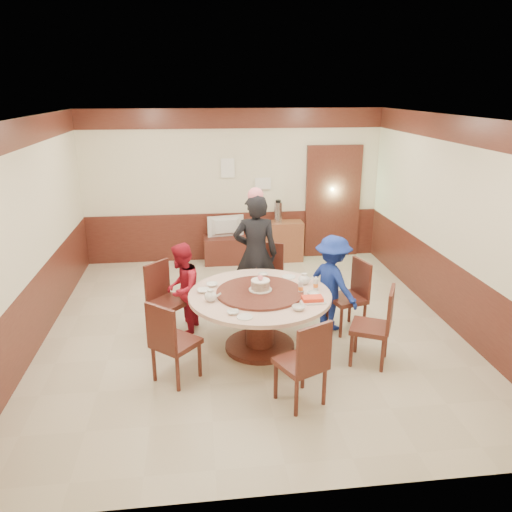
{
  "coord_description": "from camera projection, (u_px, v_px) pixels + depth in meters",
  "views": [
    {
      "loc": [
        -0.68,
        -6.17,
        3.14
      ],
      "look_at": [
        0.04,
        -0.18,
        1.1
      ],
      "focal_mm": 35.0,
      "sensor_mm": 36.0,
      "label": 1
    }
  ],
  "objects": [
    {
      "name": "room",
      "position": [
        252.0,
        253.0,
        6.56
      ],
      "size": [
        6.0,
        6.04,
        2.84
      ],
      "color": "#C2B79B",
      "rests_on": "ground"
    },
    {
      "name": "banquet_table",
      "position": [
        260.0,
        310.0,
        6.18
      ],
      "size": [
        1.75,
        1.75,
        0.78
      ],
      "color": "#4B1F17",
      "rests_on": "ground"
    },
    {
      "name": "chair_0",
      "position": [
        347.0,
        308.0,
        6.75
      ],
      "size": [
        0.55,
        0.54,
        0.97
      ],
      "rotation": [
        0.0,
        0.0,
        1.84
      ],
      "color": "#4B1F17",
      "rests_on": "ground"
    },
    {
      "name": "chair_1",
      "position": [
        266.0,
        289.0,
        7.42
      ],
      "size": [
        0.58,
        0.59,
        0.97
      ],
      "rotation": [
        0.0,
        0.0,
        2.71
      ],
      "color": "#4B1F17",
      "rests_on": "ground"
    },
    {
      "name": "chair_2",
      "position": [
        169.0,
        312.0,
        6.65
      ],
      "size": [
        0.62,
        0.62,
        0.97
      ],
      "rotation": [
        0.0,
        0.0,
        3.96
      ],
      "color": "#4B1F17",
      "rests_on": "ground"
    },
    {
      "name": "chair_3",
      "position": [
        175.0,
        355.0,
        5.57
      ],
      "size": [
        0.62,
        0.62,
        0.97
      ],
      "rotation": [
        0.0,
        0.0,
        5.56
      ],
      "color": "#4B1F17",
      "rests_on": "ground"
    },
    {
      "name": "chair_4",
      "position": [
        301.0,
        377.0,
        5.15
      ],
      "size": [
        0.59,
        0.59,
        0.97
      ],
      "rotation": [
        0.0,
        0.0,
        6.73
      ],
      "color": "#4B1F17",
      "rests_on": "ground"
    },
    {
      "name": "chair_5",
      "position": [
        371.0,
        339.0,
        5.93
      ],
      "size": [
        0.59,
        0.59,
        0.97
      ],
      "rotation": [
        0.0,
        0.0,
        7.39
      ],
      "color": "#4B1F17",
      "rests_on": "ground"
    },
    {
      "name": "person_standing",
      "position": [
        256.0,
        254.0,
        7.14
      ],
      "size": [
        0.68,
        0.48,
        1.75
      ],
      "primitive_type": "imported",
      "rotation": [
        0.0,
        0.0,
        3.04
      ],
      "color": "black",
      "rests_on": "ground"
    },
    {
      "name": "person_red",
      "position": [
        182.0,
        289.0,
        6.57
      ],
      "size": [
        0.61,
        0.7,
        1.24
      ],
      "primitive_type": "imported",
      "rotation": [
        0.0,
        0.0,
        4.46
      ],
      "color": "maroon",
      "rests_on": "ground"
    },
    {
      "name": "person_blue",
      "position": [
        332.0,
        283.0,
        6.68
      ],
      "size": [
        0.84,
        0.98,
        1.31
      ],
      "primitive_type": "imported",
      "rotation": [
        0.0,
        0.0,
        2.08
      ],
      "color": "navy",
      "rests_on": "ground"
    },
    {
      "name": "birthday_cake",
      "position": [
        260.0,
        285.0,
        6.11
      ],
      "size": [
        0.28,
        0.28,
        0.19
      ],
      "color": "white",
      "rests_on": "banquet_table"
    },
    {
      "name": "teapot_left",
      "position": [
        211.0,
        296.0,
        5.87
      ],
      "size": [
        0.17,
        0.15,
        0.13
      ],
      "primitive_type": "ellipsoid",
      "color": "white",
      "rests_on": "banquet_table"
    },
    {
      "name": "teapot_right",
      "position": [
        304.0,
        280.0,
        6.38
      ],
      "size": [
        0.17,
        0.15,
        0.13
      ],
      "primitive_type": "ellipsoid",
      "color": "white",
      "rests_on": "banquet_table"
    },
    {
      "name": "bowl_0",
      "position": [
        212.0,
        285.0,
        6.33
      ],
      "size": [
        0.15,
        0.15,
        0.04
      ],
      "primitive_type": "imported",
      "color": "white",
      "rests_on": "banquet_table"
    },
    {
      "name": "bowl_1",
      "position": [
        299.0,
        308.0,
        5.65
      ],
      "size": [
        0.15,
        0.15,
        0.05
      ],
      "primitive_type": "imported",
      "color": "white",
      "rests_on": "banquet_table"
    },
    {
      "name": "bowl_2",
      "position": [
        233.0,
        312.0,
        5.55
      ],
      "size": [
        0.13,
        0.13,
        0.03
      ],
      "primitive_type": "imported",
      "color": "white",
      "rests_on": "banquet_table"
    },
    {
      "name": "bowl_3",
      "position": [
        313.0,
        294.0,
        6.03
      ],
      "size": [
        0.14,
        0.14,
        0.04
      ],
      "primitive_type": "imported",
      "color": "white",
      "rests_on": "banquet_table"
    },
    {
      "name": "bowl_4",
      "position": [
        204.0,
        291.0,
        6.14
      ],
      "size": [
        0.16,
        0.16,
        0.04
      ],
      "primitive_type": "imported",
      "color": "white",
      "rests_on": "banquet_table"
    },
    {
      "name": "bowl_5",
      "position": [
        263.0,
        275.0,
        6.66
      ],
      "size": [
        0.13,
        0.13,
        0.04
      ],
      "primitive_type": "imported",
      "color": "white",
      "rests_on": "banquet_table"
    },
    {
      "name": "saucer_near",
      "position": [
        245.0,
        317.0,
        5.46
      ],
      "size": [
        0.18,
        0.18,
        0.01
      ],
      "primitive_type": "cylinder",
      "color": "white",
      "rests_on": "banquet_table"
    },
    {
      "name": "saucer_far",
      "position": [
        289.0,
        277.0,
        6.63
      ],
      "size": [
        0.18,
        0.18,
        0.01
      ],
      "primitive_type": "cylinder",
      "color": "white",
      "rests_on": "banquet_table"
    },
    {
      "name": "shrimp_platter",
      "position": [
        312.0,
        300.0,
        5.86
      ],
      "size": [
        0.3,
        0.2,
        0.06
      ],
      "color": "white",
      "rests_on": "banquet_table"
    },
    {
      "name": "bottle_0",
      "position": [
        301.0,
        288.0,
        6.08
      ],
      "size": [
        0.06,
        0.06,
        0.16
      ],
      "primitive_type": "cylinder",
      "color": "silver",
      "rests_on": "banquet_table"
    },
    {
      "name": "bottle_1",
      "position": [
        316.0,
        284.0,
        6.17
      ],
      "size": [
        0.06,
        0.06,
        0.16
      ],
      "primitive_type": "cylinder",
      "color": "silver",
      "rests_on": "banquet_table"
    },
    {
      "name": "tv_stand",
      "position": [
        227.0,
        250.0,
        9.38
      ],
      "size": [
        0.85,
        0.45,
        0.5
      ],
      "primitive_type": "cube",
      "color": "#4B1F17",
      "rests_on": "ground"
    },
    {
      "name": "television",
      "position": [
        226.0,
        227.0,
        9.23
      ],
      "size": [
        0.69,
        0.2,
        0.39
      ],
      "primitive_type": "imported",
      "rotation": [
        0.0,
        0.0,
        3.3
      ],
      "color": "gray",
      "rests_on": "tv_stand"
    },
    {
      "name": "side_cabinet",
      "position": [
        281.0,
        241.0,
        9.48
      ],
      "size": [
        0.8,
        0.4,
        0.75
      ],
      "primitive_type": "cube",
      "color": "brown",
      "rests_on": "ground"
    },
    {
      "name": "thermos",
      "position": [
        278.0,
        212.0,
        9.29
      ],
      "size": [
        0.15,
        0.15,
        0.38
      ],
      "primitive_type": "cylinder",
      "color": "silver",
      "rests_on": "side_cabinet"
    },
    {
      "name": "notice_left",
      "position": [
        228.0,
        168.0,
        9.1
      ],
      "size": [
        0.25,
        0.0,
        0.35
      ],
      "primitive_type": "cube",
      "color": "white",
      "rests_on": "room"
    },
    {
      "name": "notice_right",
      "position": [
        263.0,
        184.0,
        9.27
      ],
      "size": [
        0.3,
        0.0,
        0.22
      ],
      "primitive_type": "cube",
      "color": "white",
      "rests_on": "room"
    }
  ]
}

